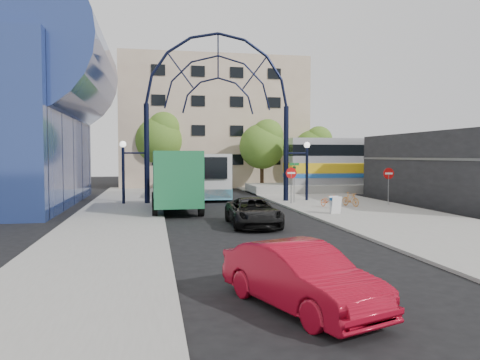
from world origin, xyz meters
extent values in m
plane|color=black|center=(0.00, 0.00, 0.00)|extent=(120.00, 120.00, 0.00)
cube|color=gray|center=(8.00, 4.00, 0.06)|extent=(8.00, 56.00, 0.12)
cube|color=gray|center=(-6.50, 6.00, 0.06)|extent=(5.00, 50.00, 0.12)
cylinder|color=black|center=(-5.00, 14.00, 3.50)|extent=(0.36, 0.36, 7.00)
cylinder|color=black|center=(5.00, 14.00, 3.50)|extent=(0.36, 0.36, 7.00)
cylinder|color=black|center=(-6.60, 14.00, 2.00)|extent=(0.20, 0.20, 4.00)
cylinder|color=black|center=(6.60, 14.00, 2.00)|extent=(0.20, 0.20, 4.00)
sphere|color=white|center=(-6.60, 14.00, 4.20)|extent=(0.44, 0.44, 0.44)
sphere|color=white|center=(6.60, 14.00, 4.20)|extent=(0.44, 0.44, 0.44)
cylinder|color=slate|center=(4.80, 12.00, 1.22)|extent=(0.06, 0.06, 2.20)
cylinder|color=red|center=(4.80, 12.00, 2.22)|extent=(0.80, 0.04, 0.80)
cube|color=white|center=(4.80, 11.97, 2.22)|extent=(0.55, 0.02, 0.12)
cylinder|color=slate|center=(11.00, 10.00, 1.22)|extent=(0.06, 0.06, 2.20)
cylinder|color=red|center=(11.00, 10.00, 2.22)|extent=(0.76, 0.04, 0.76)
cube|color=white|center=(11.00, 9.97, 2.22)|extent=(0.55, 0.02, 0.12)
cylinder|color=slate|center=(5.20, 12.60, 1.52)|extent=(0.05, 0.05, 2.80)
cube|color=#146626|center=(5.20, 12.60, 2.82)|extent=(0.70, 0.03, 0.18)
cube|color=#146626|center=(5.20, 12.60, 2.57)|extent=(0.03, 0.70, 0.18)
cube|color=white|center=(5.60, 5.80, 0.62)|extent=(0.55, 0.26, 0.99)
cube|color=white|center=(5.60, 6.15, 0.62)|extent=(0.55, 0.26, 0.99)
cube|color=#1E59A5|center=(5.60, 5.98, 0.95)|extent=(0.55, 0.42, 0.14)
cylinder|color=navy|center=(-12.00, 15.00, 10.00)|extent=(9.00, 16.00, 9.00)
cube|color=black|center=(16.00, 10.00, 2.50)|extent=(6.00, 16.00, 5.00)
cube|color=tan|center=(2.00, 35.00, 7.00)|extent=(20.00, 12.00, 14.00)
cube|color=gray|center=(20.00, 22.00, 0.40)|extent=(32.00, 5.00, 0.80)
cube|color=#B7B7BC|center=(20.00, 22.00, 2.90)|extent=(25.00, 3.00, 4.20)
cube|color=gold|center=(20.00, 22.00, 2.30)|extent=(25.10, 3.05, 0.90)
cube|color=black|center=(20.00, 22.00, 3.90)|extent=(25.05, 3.05, 1.00)
cube|color=#1E59A5|center=(20.00, 22.00, 1.60)|extent=(25.10, 3.05, 0.35)
cylinder|color=#382314|center=(6.00, 26.00, 1.26)|extent=(0.36, 0.36, 2.52)
sphere|color=#376119|center=(6.00, 26.00, 4.34)|extent=(4.48, 4.48, 4.48)
sphere|color=#376119|center=(6.50, 25.70, 5.46)|extent=(3.08, 3.08, 3.08)
cylinder|color=#382314|center=(-4.00, 30.00, 1.44)|extent=(0.36, 0.36, 2.88)
sphere|color=#376119|center=(-4.00, 30.00, 4.96)|extent=(5.12, 5.12, 5.12)
sphere|color=#376119|center=(-3.50, 29.70, 6.24)|extent=(3.52, 3.52, 3.52)
cylinder|color=#382314|center=(12.00, 28.00, 1.17)|extent=(0.36, 0.36, 2.34)
sphere|color=#376119|center=(12.00, 28.00, 4.03)|extent=(4.16, 4.16, 4.16)
sphere|color=#376119|center=(12.50, 27.70, 5.07)|extent=(2.86, 2.86, 2.86)
cube|color=silver|center=(-0.08, 20.55, 1.94)|extent=(3.42, 12.84, 3.21)
cube|color=#5EB3D2|center=(-0.08, 20.55, 0.61)|extent=(3.46, 12.84, 0.77)
cube|color=black|center=(-0.08, 20.55, 2.60)|extent=(3.47, 12.59, 1.00)
cube|color=black|center=(-0.39, 14.11, 2.54)|extent=(2.09, 0.25, 1.55)
cube|color=black|center=(0.22, 26.84, 1.77)|extent=(2.66, 0.33, 1.77)
cylinder|color=black|center=(-1.27, 24.55, 0.53)|extent=(0.36, 1.08, 1.06)
cylinder|color=black|center=(1.48, 24.42, 0.53)|extent=(0.36, 1.08, 1.06)
cylinder|color=black|center=(-1.68, 15.91, 0.53)|extent=(0.36, 1.08, 1.06)
cylinder|color=black|center=(1.07, 15.78, 0.53)|extent=(0.36, 1.08, 1.06)
cube|color=black|center=(-3.25, 11.82, 1.23)|extent=(2.59, 2.70, 2.45)
cube|color=black|center=(-3.27, 13.16, 1.73)|extent=(2.23, 0.13, 1.12)
cube|color=#1C6C3E|center=(-3.23, 8.47, 2.12)|extent=(2.72, 5.15, 3.12)
cylinder|color=black|center=(-4.53, 11.47, 0.54)|extent=(0.30, 1.07, 1.07)
cylinder|color=black|center=(-1.97, 11.49, 0.54)|extent=(0.30, 1.07, 1.07)
cylinder|color=black|center=(-4.50, 7.12, 0.54)|extent=(0.30, 1.07, 1.07)
cylinder|color=black|center=(-1.93, 7.14, 0.54)|extent=(0.30, 1.07, 1.07)
imported|color=black|center=(0.18, 3.00, 0.68)|extent=(2.42, 4.99, 1.37)
imported|color=maroon|center=(-1.36, -9.18, 0.73)|extent=(3.00, 4.70, 1.46)
imported|color=orange|center=(6.40, 9.20, 0.52)|extent=(0.88, 1.59, 0.79)
imported|color=orange|center=(8.09, 9.53, 0.57)|extent=(0.91, 1.54, 0.89)
camera|label=1|loc=(-4.55, -19.03, 3.42)|focal=35.00mm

